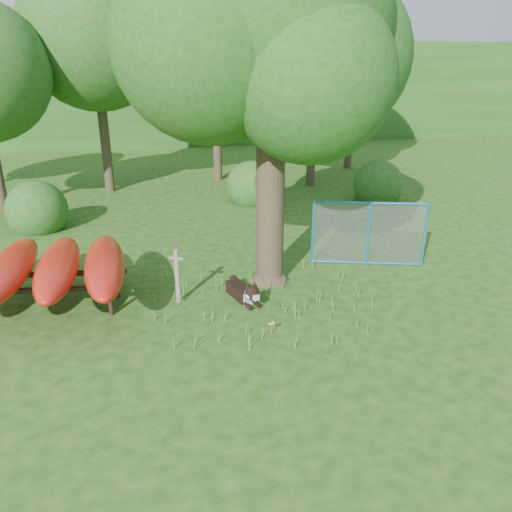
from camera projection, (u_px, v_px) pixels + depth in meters
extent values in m
plane|color=#1B430D|center=(261.00, 327.00, 9.57)|extent=(80.00, 80.00, 0.00)
cylinder|color=#352A1D|center=(270.00, 177.00, 10.79)|extent=(0.67, 0.67, 4.86)
cone|color=#352A1D|center=(269.00, 270.00, 11.58)|extent=(1.00, 1.00, 0.49)
sphere|color=#194B15|center=(272.00, 24.00, 9.69)|extent=(4.67, 4.67, 4.67)
sphere|color=#194B15|center=(329.00, 57.00, 10.66)|extent=(3.50, 3.50, 3.50)
sphere|color=#194B15|center=(210.00, 45.00, 9.27)|extent=(3.69, 3.69, 3.69)
sphere|color=#194B15|center=(311.00, 79.00, 9.05)|extent=(3.11, 3.11, 3.11)
sphere|color=#194B15|center=(235.00, 7.00, 10.44)|extent=(3.31, 3.31, 3.31)
cylinder|color=#352A1D|center=(298.00, 145.00, 10.63)|extent=(1.37, 0.54, 1.04)
cylinder|color=#352A1D|center=(247.00, 126.00, 10.50)|extent=(1.03, 0.77, 0.99)
cylinder|color=#726555|center=(178.00, 276.00, 10.39)|extent=(0.14, 0.14, 1.17)
cylinder|color=#726555|center=(176.00, 258.00, 10.25)|extent=(0.31, 0.19, 0.06)
cylinder|color=black|center=(110.00, 302.00, 9.96)|extent=(0.10, 0.10, 0.57)
cylinder|color=black|center=(117.00, 285.00, 10.70)|extent=(0.10, 0.10, 0.57)
cube|color=black|center=(31.00, 291.00, 9.71)|extent=(3.42, 0.61, 0.09)
cube|color=black|center=(43.00, 274.00, 10.45)|extent=(3.42, 0.61, 0.09)
ellipsoid|color=red|center=(11.00, 269.00, 9.92)|extent=(0.96, 3.48, 0.55)
ellipsoid|color=red|center=(58.00, 267.00, 10.01)|extent=(0.84, 3.46, 0.55)
ellipsoid|color=red|center=(105.00, 265.00, 10.09)|extent=(0.88, 3.46, 0.55)
cube|color=black|center=(240.00, 292.00, 10.75)|extent=(0.49, 0.85, 0.27)
cube|color=beige|center=(247.00, 298.00, 10.47)|extent=(0.28, 0.22, 0.25)
sphere|color=black|center=(252.00, 292.00, 10.23)|extent=(0.30, 0.30, 0.30)
cube|color=beige|center=(255.00, 297.00, 10.13)|extent=(0.15, 0.18, 0.10)
sphere|color=beige|center=(249.00, 296.00, 10.18)|extent=(0.14, 0.14, 0.14)
sphere|color=beige|center=(256.00, 294.00, 10.27)|extent=(0.14, 0.14, 0.14)
cone|color=black|center=(248.00, 285.00, 10.17)|extent=(0.11, 0.13, 0.14)
cone|color=black|center=(254.00, 284.00, 10.24)|extent=(0.15, 0.16, 0.14)
cylinder|color=black|center=(247.00, 305.00, 10.31)|extent=(0.16, 0.35, 0.08)
cylinder|color=black|center=(256.00, 303.00, 10.41)|extent=(0.16, 0.35, 0.08)
sphere|color=black|center=(233.00, 279.00, 11.09)|extent=(0.18, 0.18, 0.18)
torus|color=blue|center=(250.00, 294.00, 10.33)|extent=(0.30, 0.15, 0.29)
cylinder|color=teal|center=(313.00, 232.00, 12.37)|extent=(0.09, 0.09, 1.63)
cylinder|color=teal|center=(368.00, 234.00, 12.26)|extent=(0.09, 0.09, 1.63)
cylinder|color=teal|center=(425.00, 235.00, 12.16)|extent=(0.09, 0.09, 1.63)
cylinder|color=teal|center=(371.00, 203.00, 11.98)|extent=(2.59, 0.95, 0.06)
cylinder|color=teal|center=(366.00, 263.00, 12.54)|extent=(2.59, 0.95, 0.06)
plane|color=gray|center=(368.00, 234.00, 12.26)|extent=(2.57, 0.89, 2.72)
cylinder|color=#4C8D2E|center=(272.00, 329.00, 9.30)|extent=(0.02, 0.02, 0.22)
sphere|color=yellow|center=(272.00, 324.00, 9.26)|extent=(0.04, 0.04, 0.04)
sphere|color=yellow|center=(273.00, 322.00, 9.29)|extent=(0.04, 0.04, 0.04)
sphere|color=yellow|center=(269.00, 324.00, 9.27)|extent=(0.04, 0.04, 0.04)
sphere|color=yellow|center=(274.00, 324.00, 9.24)|extent=(0.04, 0.04, 0.04)
sphere|color=yellow|center=(271.00, 324.00, 9.23)|extent=(0.04, 0.04, 0.04)
cylinder|color=#352A1D|center=(103.00, 123.00, 18.77)|extent=(0.36, 0.36, 5.25)
sphere|color=#204F19|center=(94.00, 36.00, 17.69)|extent=(5.20, 5.20, 5.20)
cylinder|color=#352A1D|center=(217.00, 134.00, 20.96)|extent=(0.36, 0.36, 3.85)
sphere|color=#204F19|center=(215.00, 79.00, 20.17)|extent=(4.00, 4.00, 4.00)
cylinder|color=#352A1D|center=(312.00, 126.00, 19.80)|extent=(0.36, 0.36, 4.76)
sphere|color=#204F19|center=(315.00, 52.00, 18.81)|extent=(4.80, 4.80, 4.80)
cylinder|color=#352A1D|center=(351.00, 115.00, 23.17)|extent=(0.36, 0.36, 4.90)
sphere|color=#204F19|center=(355.00, 50.00, 22.16)|extent=(4.60, 4.60, 4.60)
sphere|color=#204F19|center=(40.00, 229.00, 15.20)|extent=(1.80, 1.80, 1.80)
sphere|color=#204F19|center=(377.00, 201.00, 18.29)|extent=(1.80, 1.80, 1.80)
sphere|color=#204F19|center=(251.00, 202.00, 18.16)|extent=(1.80, 1.80, 1.80)
cube|color=#204F19|center=(156.00, 90.00, 33.78)|extent=(80.00, 12.00, 6.00)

